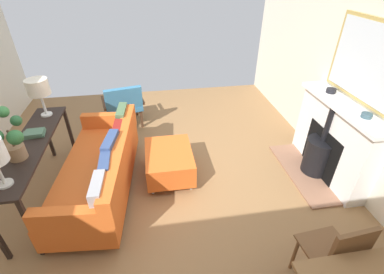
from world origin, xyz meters
The scene contains 14 objects.
ground_plane centered at (0.00, 0.00, 0.00)m, with size 5.08×6.07×0.01m, color olive.
wall_left centered at (-2.54, 0.00, 1.36)m, with size 0.12×6.07×2.72m, color silver.
fireplace centered at (-2.31, 0.14, 0.47)m, with size 0.66×1.46×1.05m.
mirror_over_mantel centered at (-2.45, 0.14, 1.56)m, with size 0.04×1.16×0.90m.
mantel_bowl_near centered at (-2.36, -0.19, 1.09)m, with size 0.12×0.12×0.06m.
mantel_bowl_far centered at (-2.36, 0.49, 1.08)m, with size 0.12×0.12×0.05m.
sofa centered at (0.64, 0.03, 0.35)m, with size 0.98×2.02×0.80m.
ottoman centered at (-0.20, -0.11, 0.25)m, with size 0.61×0.79×0.40m.
armchair_accent centered at (0.45, -1.58, 0.45)m, with size 0.77×0.70×0.79m.
console_table centered at (1.35, 0.02, 0.70)m, with size 0.37×1.79×0.79m.
table_lamp_near_end centered at (1.35, -0.65, 1.17)m, with size 0.27×0.27×0.49m.
potted_plant centered at (1.37, 0.32, 1.09)m, with size 0.38×0.39×0.56m.
book_stack centered at (1.35, -0.15, 0.82)m, with size 0.26×0.20×0.06m.
dining_chair_near_fireplace centered at (-1.41, 1.66, 0.53)m, with size 0.43×0.43×0.90m.
Camera 1 is at (-0.04, 2.78, 2.52)m, focal length 25.48 mm.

